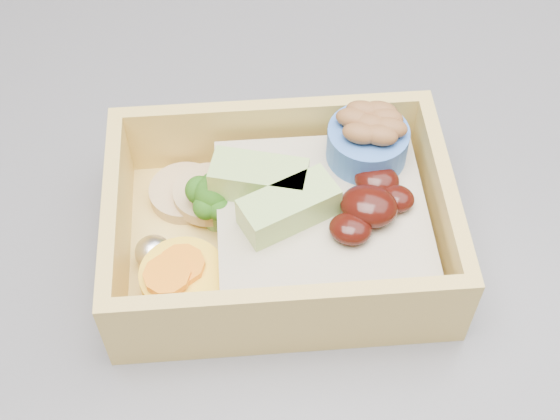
# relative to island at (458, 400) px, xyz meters

# --- Properties ---
(island) EXTENTS (1.24, 0.84, 0.92)m
(island) POSITION_rel_island_xyz_m (0.00, 0.00, 0.00)
(island) COLOR brown
(island) RESTS_ON ground
(bento_box) EXTENTS (0.24, 0.20, 0.07)m
(bento_box) POSITION_rel_island_xyz_m (-0.17, -0.14, 0.48)
(bento_box) COLOR #E1BC5D
(bento_box) RESTS_ON island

